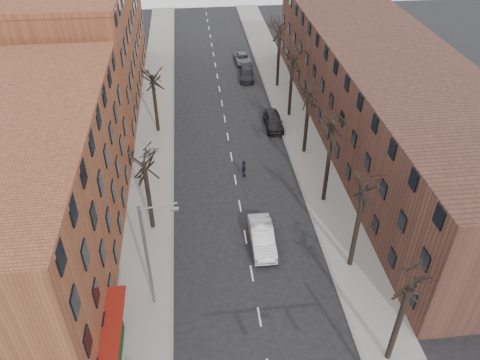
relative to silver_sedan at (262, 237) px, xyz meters
name	(u,v)px	position (x,y,z in m)	size (l,w,h in m)	color
sidewalk_left	(155,126)	(-9.21, 20.06, -0.77)	(4.00, 90.00, 0.15)	gray
sidewalk_right	(294,119)	(6.79, 20.06, -0.77)	(4.00, 90.00, 0.15)	gray
building_left_near	(21,202)	(-17.21, 0.06, 5.16)	(12.00, 26.00, 12.00)	brown
building_left_far	(83,41)	(-17.21, 29.06, 6.16)	(12.00, 28.00, 14.00)	brown
building_right	(383,96)	(14.79, 15.06, 4.16)	(12.00, 50.00, 10.00)	#4F2E25
awning_left	(118,356)	(-10.61, -8.94, -0.84)	(1.20, 7.00, 0.15)	maroon
tree_right_a	(387,358)	(6.39, -10.94, -0.84)	(5.20, 5.20, 10.00)	black
tree_right_b	(349,265)	(6.39, -2.94, -0.84)	(5.20, 5.20, 10.80)	black
tree_right_c	(323,200)	(6.39, 5.06, -0.84)	(5.20, 5.20, 11.60)	black
tree_right_d	(304,152)	(6.39, 13.06, -0.84)	(5.20, 5.20, 10.00)	black
tree_right_e	(289,115)	(6.39, 21.06, -0.84)	(5.20, 5.20, 10.80)	black
tree_right_f	(277,86)	(6.39, 29.06, -0.84)	(5.20, 5.20, 11.60)	black
tree_left_a	(153,227)	(-8.81, 3.06, -0.84)	(5.20, 5.20, 9.50)	black
tree_left_b	(159,131)	(-8.81, 19.06, -0.84)	(5.20, 5.20, 9.50)	black
streetlight	(149,253)	(-8.24, -4.94, 4.17)	(2.45, 0.22, 9.03)	slate
silver_sedan	(262,237)	(0.00, 0.00, 0.00)	(1.78, 5.11, 1.68)	silver
parked_car_near	(273,121)	(4.09, 18.57, -0.03)	(1.91, 4.74, 1.62)	black
parked_car_mid	(247,74)	(2.68, 31.74, -0.17)	(1.87, 4.60, 1.34)	black
parked_car_far	(243,59)	(2.80, 37.32, -0.20)	(2.12, 4.60, 1.28)	#5A5D62
pedestrian_crossing	(244,169)	(-0.34, 9.49, 0.06)	(1.05, 0.44, 1.80)	black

